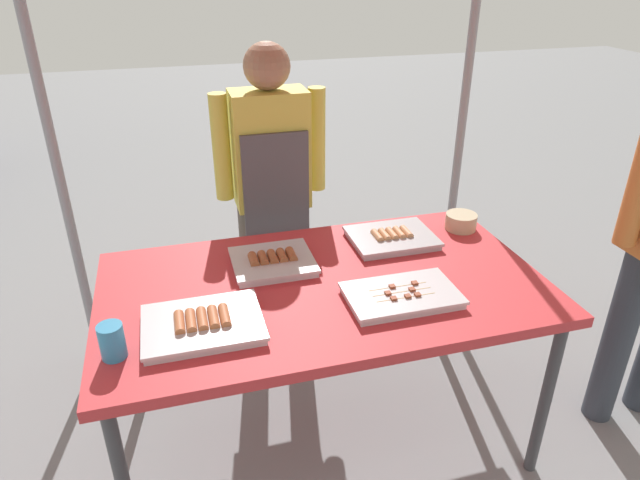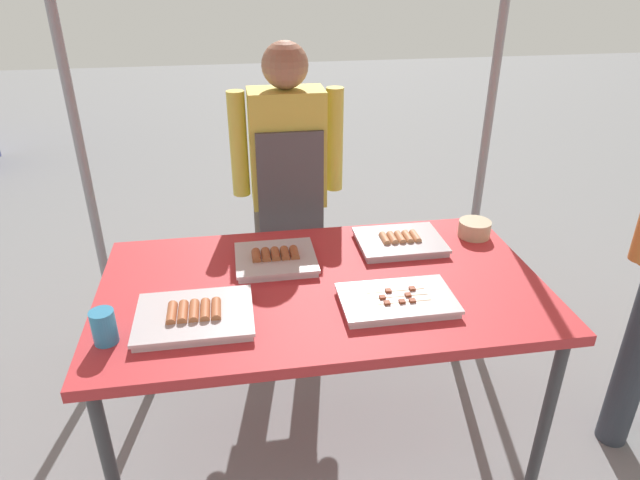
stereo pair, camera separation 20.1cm
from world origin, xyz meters
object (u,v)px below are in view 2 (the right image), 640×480
at_px(stall_table, 322,295).
at_px(drink_cup_near_edge, 104,327).
at_px(vendor_woman, 288,178).
at_px(tray_pork_links, 400,242).
at_px(tray_meat_skewers, 397,301).
at_px(tray_grilled_sausages, 195,316).
at_px(tray_spring_rolls, 276,259).
at_px(condiment_bowl, 474,229).

bearing_deg(stall_table, drink_cup_near_edge, -161.79).
height_order(drink_cup_near_edge, vendor_woman, vendor_woman).
xyz_separation_m(stall_table, tray_pork_links, (0.36, 0.24, 0.07)).
bearing_deg(tray_meat_skewers, stall_table, 141.65).
distance_m(tray_grilled_sausages, tray_spring_rolls, 0.45).
relative_size(stall_table, tray_spring_rolls, 5.21).
relative_size(tray_meat_skewers, tray_pork_links, 1.13).
bearing_deg(vendor_woman, condiment_bowl, 146.81).
xyz_separation_m(stall_table, tray_spring_rolls, (-0.15, 0.17, 0.07)).
bearing_deg(tray_grilled_sausages, tray_spring_rolls, 48.97).
bearing_deg(tray_spring_rolls, vendor_woman, 78.78).
distance_m(stall_table, condiment_bowl, 0.75).
bearing_deg(drink_cup_near_edge, condiment_bowl, 19.76).
distance_m(condiment_bowl, drink_cup_near_edge, 1.50).
xyz_separation_m(tray_pork_links, condiment_bowl, (0.33, 0.03, 0.02)).
bearing_deg(vendor_woman, stall_table, 92.93).
distance_m(tray_meat_skewers, vendor_woman, 0.98).
relative_size(stall_table, tray_grilled_sausages, 4.24).
relative_size(tray_meat_skewers, vendor_woman, 0.26).
relative_size(tray_meat_skewers, condiment_bowl, 2.89).
height_order(condiment_bowl, drink_cup_near_edge, drink_cup_near_edge).
relative_size(condiment_bowl, drink_cup_near_edge, 1.21).
height_order(tray_grilled_sausages, condiment_bowl, condiment_bowl).
distance_m(stall_table, tray_spring_rolls, 0.24).
relative_size(stall_table, tray_meat_skewers, 4.13).
height_order(stall_table, tray_pork_links, tray_pork_links).
bearing_deg(tray_spring_rolls, tray_grilled_sausages, -131.03).
height_order(tray_meat_skewers, drink_cup_near_edge, drink_cup_near_edge).
relative_size(tray_grilled_sausages, vendor_woman, 0.25).
distance_m(tray_pork_links, vendor_woman, 0.66).
relative_size(tray_grilled_sausages, tray_spring_rolls, 1.23).
distance_m(drink_cup_near_edge, vendor_woman, 1.20).
distance_m(tray_meat_skewers, tray_pork_links, 0.44).
relative_size(tray_pork_links, vendor_woman, 0.23).
distance_m(tray_grilled_sausages, tray_pork_links, 0.90).
distance_m(stall_table, vendor_woman, 0.77).
bearing_deg(tray_pork_links, drink_cup_near_edge, -156.29).
relative_size(tray_spring_rolls, condiment_bowl, 2.29).
height_order(tray_pork_links, vendor_woman, vendor_woman).
bearing_deg(tray_meat_skewers, drink_cup_near_edge, -176.71).
height_order(tray_spring_rolls, drink_cup_near_edge, drink_cup_near_edge).
bearing_deg(stall_table, tray_meat_skewers, -38.35).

